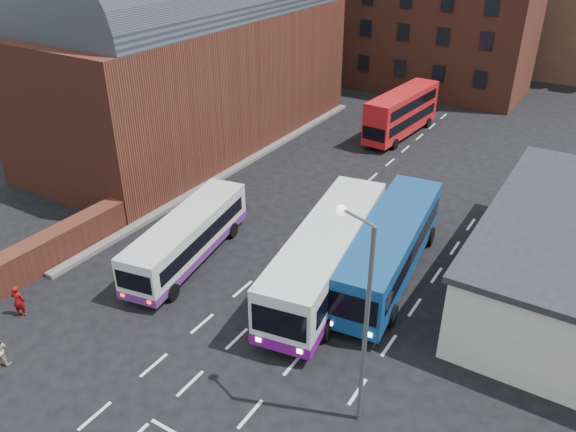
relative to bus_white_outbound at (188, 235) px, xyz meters
The scene contains 11 objects.
ground 7.67m from the bus_white_outbound, 57.05° to the right, with size 180.00×180.00×0.00m, color black.
railway_station 19.57m from the bus_white_outbound, 127.83° to the left, with size 12.00×28.00×16.00m.
forecourt_wall 7.51m from the bus_white_outbound, 144.87° to the right, with size 1.20×10.00×1.80m, color #602B1E.
brick_terrace 39.94m from the bus_white_outbound, 92.76° to the left, with size 22.00×10.00×11.00m, color brown.
castle_keep 60.71m from the bus_white_outbound, 80.41° to the left, with size 22.00×22.00×12.00m, color brown.
bus_white_outbound is the anchor object (origin of this frame).
bus_white_inbound 7.75m from the bus_white_outbound, 14.19° to the left, with size 4.73×12.48×3.33m.
bus_blue 10.74m from the bus_white_outbound, 23.33° to the left, with size 4.02×11.96×3.20m.
bus_red_double 24.46m from the bus_white_outbound, 84.14° to the left, with size 2.98×9.68×3.82m.
street_lamp 13.85m from the bus_white_outbound, 21.94° to the right, with size 1.66×0.76×8.55m.
pedestrian_red 8.75m from the bus_white_outbound, 114.68° to the right, with size 0.60×0.40×1.66m, color maroon.
Camera 1 is at (14.24, -12.94, 16.98)m, focal length 35.00 mm.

